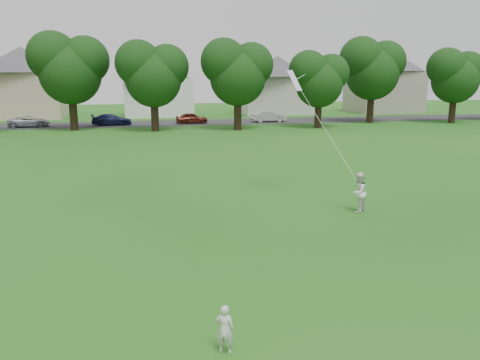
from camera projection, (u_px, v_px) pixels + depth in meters
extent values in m
plane|color=#145613|center=(267.00, 289.00, 11.43)|extent=(160.00, 160.00, 0.00)
cube|color=#2D2D30|center=(164.00, 123.00, 51.45)|extent=(90.00, 7.00, 0.01)
imported|color=silver|center=(225.00, 329.00, 8.69)|extent=(0.41, 0.35, 0.96)
imported|color=white|center=(358.00, 193.00, 17.69)|extent=(0.95, 0.91, 1.54)
plane|color=white|center=(295.00, 80.00, 19.47)|extent=(0.95, 1.04, 0.84)
cylinder|color=white|center=(325.00, 130.00, 18.54)|extent=(0.01, 0.01, 5.18)
cylinder|color=black|center=(73.00, 111.00, 44.54)|extent=(0.75, 0.75, 3.57)
cylinder|color=black|center=(155.00, 114.00, 43.90)|extent=(0.72, 0.72, 3.24)
cylinder|color=black|center=(238.00, 112.00, 44.97)|extent=(0.73, 0.73, 3.34)
cylinder|color=black|center=(318.00, 113.00, 46.70)|extent=(0.69, 0.69, 2.94)
cylinder|color=black|center=(370.00, 106.00, 52.01)|extent=(0.75, 0.75, 3.61)
cylinder|color=black|center=(452.00, 108.00, 51.74)|extent=(0.71, 0.71, 3.14)
imported|color=#9CA2AB|center=(29.00, 121.00, 47.50)|extent=(4.19, 2.27, 1.12)
imported|color=#14183F|center=(112.00, 120.00, 49.21)|extent=(4.16, 1.80, 1.19)
imported|color=#5B1D12|center=(192.00, 118.00, 51.01)|extent=(3.53, 1.56, 1.18)
imported|color=#B4B4B4|center=(269.00, 116.00, 52.84)|extent=(3.91, 1.49, 1.27)
cube|color=beige|center=(25.00, 96.00, 57.00)|extent=(8.69, 6.44, 5.50)
pyramid|color=#47454A|center=(21.00, 47.00, 55.74)|extent=(12.54, 12.54, 3.02)
cube|color=white|center=(158.00, 96.00, 60.43)|extent=(8.48, 6.94, 5.03)
pyramid|color=#47454A|center=(157.00, 54.00, 59.29)|extent=(12.23, 12.23, 2.76)
cube|color=beige|center=(277.00, 95.00, 63.82)|extent=(9.77, 6.88, 5.01)
pyramid|color=#47454A|center=(277.00, 56.00, 62.68)|extent=(14.09, 14.09, 2.75)
cube|color=#A69B8A|center=(384.00, 92.00, 67.12)|extent=(9.12, 7.56, 5.78)
pyramid|color=#47454A|center=(386.00, 48.00, 65.80)|extent=(13.15, 13.15, 3.18)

